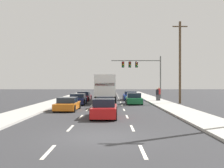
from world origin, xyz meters
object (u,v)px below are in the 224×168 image
(car_red, at_px, (104,109))
(car_blue, at_px, (129,96))
(car_maroon, at_px, (83,96))
(car_orange, at_px, (67,104))
(car_green, at_px, (133,99))
(utility_pole_mid, at_px, (179,61))
(car_navy, at_px, (77,99))
(car_black, at_px, (105,103))
(pedestrian_mid_block, at_px, (157,94))
(box_truck, at_px, (106,87))
(pedestrian_near_corner, at_px, (158,94))
(traffic_signal_mast, at_px, (137,67))

(car_red, distance_m, car_blue, 19.76)
(car_maroon, height_order, car_orange, car_maroon)
(car_green, distance_m, utility_pole_mid, 7.34)
(car_navy, height_order, car_black, car_navy)
(car_green, relative_size, pedestrian_mid_block, 2.48)
(car_green, height_order, utility_pole_mid, utility_pole_mid)
(box_truck, relative_size, pedestrian_near_corner, 5.18)
(car_maroon, xyz_separation_m, car_orange, (-0.02, -13.78, -0.04))
(car_orange, bearing_deg, box_truck, 72.32)
(car_red, height_order, car_green, car_red)
(car_black, distance_m, utility_pole_mid, 11.80)
(car_maroon, distance_m, pedestrian_mid_block, 10.38)
(car_navy, distance_m, utility_pole_mid, 13.15)
(car_maroon, height_order, car_green, car_green)
(pedestrian_near_corner, distance_m, pedestrian_mid_block, 0.42)
(pedestrian_near_corner, bearing_deg, box_truck, -169.97)
(car_red, distance_m, utility_pole_mid, 16.46)
(car_black, xyz_separation_m, car_red, (0.11, -6.95, 0.08))
(car_orange, xyz_separation_m, car_black, (3.38, 1.94, -0.00))
(car_blue, xyz_separation_m, pedestrian_mid_block, (3.40, -3.24, 0.38))
(car_navy, distance_m, box_truck, 4.91)
(car_red, relative_size, pedestrian_mid_block, 2.62)
(car_orange, height_order, car_green, car_green)
(car_blue, xyz_separation_m, pedestrian_near_corner, (3.69, -2.95, 0.45))
(car_navy, relative_size, traffic_signal_mast, 0.52)
(car_black, xyz_separation_m, utility_pole_mid, (8.93, 6.21, 4.58))
(utility_pole_mid, bearing_deg, traffic_signal_mast, 109.38)
(pedestrian_mid_block, bearing_deg, car_green, -130.68)
(car_blue, relative_size, pedestrian_mid_block, 2.77)
(pedestrian_near_corner, bearing_deg, car_maroon, 167.81)
(car_maroon, bearing_deg, car_black, -74.13)
(car_maroon, bearing_deg, pedestrian_near_corner, -12.19)
(car_navy, distance_m, car_black, 5.97)
(car_navy, bearing_deg, pedestrian_near_corner, 24.23)
(car_orange, bearing_deg, car_green, 47.50)
(car_maroon, height_order, car_blue, car_blue)
(car_orange, relative_size, traffic_signal_mast, 0.53)
(pedestrian_mid_block, bearing_deg, car_navy, -156.54)
(car_orange, height_order, traffic_signal_mast, traffic_signal_mast)
(car_green, height_order, pedestrian_mid_block, pedestrian_mid_block)
(car_navy, xyz_separation_m, car_black, (3.35, -4.95, -0.04))
(car_orange, relative_size, utility_pole_mid, 0.44)
(car_maroon, bearing_deg, car_red, -79.51)
(car_maroon, distance_m, car_navy, 6.89)
(car_maroon, relative_size, car_blue, 1.02)
(car_green, height_order, traffic_signal_mast, traffic_signal_mast)
(car_orange, xyz_separation_m, pedestrian_near_corner, (10.37, 11.54, 0.49))
(car_navy, xyz_separation_m, pedestrian_near_corner, (10.34, 4.65, 0.46))
(car_maroon, relative_size, car_orange, 1.09)
(car_navy, distance_m, pedestrian_near_corner, 11.35)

